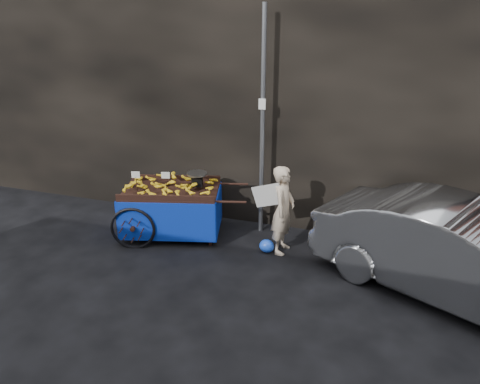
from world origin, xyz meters
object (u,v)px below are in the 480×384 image
(banana_cart, at_px, (168,194))
(vendor, at_px, (283,210))
(parked_car, at_px, (461,255))
(plastic_bag, at_px, (267,246))

(banana_cart, bearing_deg, vendor, -14.86)
(banana_cart, relative_size, vendor, 1.65)
(vendor, bearing_deg, parked_car, -98.10)
(vendor, bearing_deg, banana_cart, 93.70)
(vendor, height_order, parked_car, vendor)
(vendor, bearing_deg, plastic_bag, 123.48)
(banana_cart, distance_m, parked_car, 4.85)
(vendor, distance_m, plastic_bag, 0.71)
(banana_cart, height_order, plastic_bag, banana_cart)
(banana_cart, height_order, vendor, vendor)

